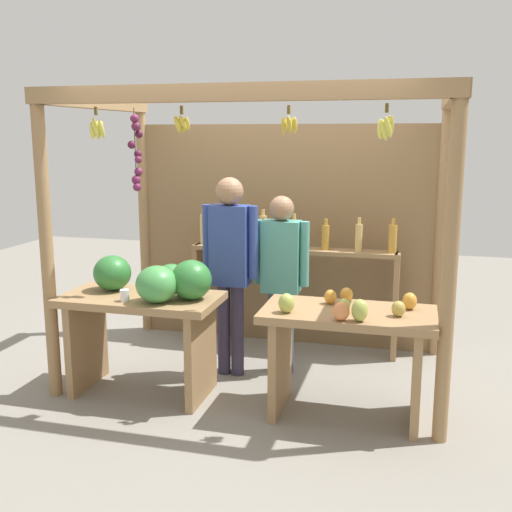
{
  "coord_description": "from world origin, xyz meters",
  "views": [
    {
      "loc": [
        1.25,
        -4.92,
        2.05
      ],
      "look_at": [
        0.0,
        -0.17,
        1.08
      ],
      "focal_mm": 42.96,
      "sensor_mm": 36.0,
      "label": 1
    }
  ],
  "objects": [
    {
      "name": "vendor_man",
      "position": [
        -0.25,
        -0.1,
        1.03
      ],
      "size": [
        0.48,
        0.23,
        1.71
      ],
      "rotation": [
        0.0,
        0.0,
        0.01
      ],
      "color": "#353048",
      "rests_on": "ground"
    },
    {
      "name": "fruit_counter_right",
      "position": [
        0.81,
        -0.66,
        0.6
      ],
      "size": [
        1.24,
        0.66,
        0.96
      ],
      "color": "#99754C",
      "rests_on": "ground"
    },
    {
      "name": "vendor_woman",
      "position": [
        0.16,
        0.06,
        0.92
      ],
      "size": [
        0.48,
        0.21,
        1.55
      ],
      "rotation": [
        0.0,
        0.0,
        0.15
      ],
      "color": "#3F4E5F",
      "rests_on": "ground"
    },
    {
      "name": "fruit_counter_left",
      "position": [
        -0.74,
        -0.65,
        0.76
      ],
      "size": [
        1.26,
        0.65,
        1.12
      ],
      "color": "#99754C",
      "rests_on": "ground"
    },
    {
      "name": "ground_plane",
      "position": [
        0.0,
        0.0,
        0.0
      ],
      "size": [
        12.0,
        12.0,
        0.0
      ],
      "primitive_type": "plane",
      "color": "gray",
      "rests_on": "ground"
    },
    {
      "name": "bottle_shelf_unit",
      "position": [
        0.15,
        0.65,
        0.81
      ],
      "size": [
        1.97,
        0.22,
        1.36
      ],
      "color": "#99754C",
      "rests_on": "ground"
    },
    {
      "name": "market_stall",
      "position": [
        -0.0,
        0.41,
        1.38
      ],
      "size": [
        3.08,
        1.85,
        2.39
      ],
      "color": "#99754C",
      "rests_on": "ground"
    }
  ]
}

